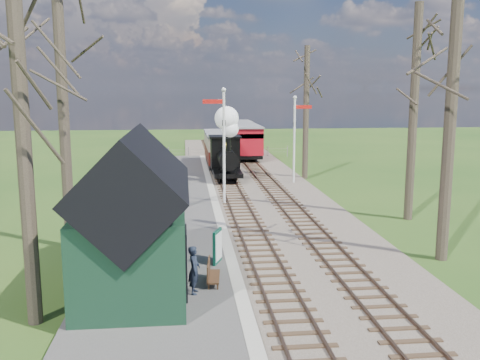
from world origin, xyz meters
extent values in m
plane|color=#244A17|center=(0.00, 0.00, 0.00)|extent=(140.00, 140.00, 0.00)
ellipsoid|color=#385B23|center=(-25.00, 60.00, -14.76)|extent=(57.60, 36.00, 16.20)
ellipsoid|color=#385B23|center=(10.00, 65.00, -18.04)|extent=(70.40, 44.00, 19.80)
ellipsoid|color=#385B23|center=(35.00, 58.00, -13.12)|extent=(51.20, 32.00, 14.40)
ellipsoid|color=#385B23|center=(-8.00, 70.00, -16.40)|extent=(64.00, 40.00, 18.00)
cube|color=brown|center=(1.30, 22.00, 0.05)|extent=(8.00, 60.00, 0.10)
cube|color=brown|center=(-0.50, 22.00, 0.14)|extent=(0.07, 60.00, 0.12)
cube|color=brown|center=(0.50, 22.00, 0.14)|extent=(0.07, 60.00, 0.12)
cube|color=#38281C|center=(0.00, 22.00, 0.10)|extent=(1.60, 60.00, 0.09)
cube|color=brown|center=(2.10, 22.00, 0.14)|extent=(0.07, 60.00, 0.12)
cube|color=brown|center=(3.10, 22.00, 0.14)|extent=(0.07, 60.00, 0.12)
cube|color=#38281C|center=(2.60, 22.00, 0.10)|extent=(1.60, 60.00, 0.09)
cube|color=#474442|center=(-3.50, 14.00, 0.10)|extent=(5.00, 44.00, 0.20)
cube|color=#B2AD9E|center=(-1.20, 14.00, 0.10)|extent=(0.40, 44.00, 0.21)
cube|color=black|center=(-4.30, 4.00, 1.50)|extent=(3.00, 6.00, 2.60)
cube|color=black|center=(-4.30, 4.00, 3.35)|extent=(3.25, 6.30, 3.25)
cube|color=black|center=(-2.78, 3.00, 1.20)|extent=(0.06, 1.20, 2.00)
cylinder|color=silver|center=(-0.70, 16.00, 3.00)|extent=(0.14, 0.14, 6.00)
sphere|color=silver|center=(-0.70, 16.00, 6.10)|extent=(0.24, 0.24, 0.24)
cube|color=#B7140F|center=(-1.25, 16.00, 5.50)|extent=(1.10, 0.08, 0.22)
cube|color=black|center=(-0.70, 16.00, 4.40)|extent=(0.18, 0.06, 0.30)
cylinder|color=silver|center=(4.30, 22.00, 2.75)|extent=(0.14, 0.14, 5.50)
sphere|color=silver|center=(4.30, 22.00, 5.60)|extent=(0.24, 0.24, 0.24)
cube|color=#B7140F|center=(4.85, 22.00, 5.00)|extent=(1.10, 0.08, 0.22)
cube|color=black|center=(4.30, 22.00, 3.90)|extent=(0.18, 0.06, 0.30)
cylinder|color=#382D23|center=(-6.80, 2.00, 4.50)|extent=(0.39, 0.39, 9.00)
cylinder|color=#382D23|center=(-7.30, 9.00, 5.50)|extent=(0.41, 0.41, 11.00)
cylinder|color=#382D23|center=(6.50, 6.00, 6.00)|extent=(0.42, 0.42, 12.00)
cylinder|color=#382D23|center=(7.80, 12.00, 5.00)|extent=(0.40, 0.40, 10.00)
cylinder|color=#382D23|center=(5.50, 24.00, 4.50)|extent=(0.39, 0.39, 9.00)
cube|color=slate|center=(0.30, 36.00, 0.75)|extent=(12.60, 0.02, 0.01)
cube|color=slate|center=(0.30, 36.00, 0.45)|extent=(12.60, 0.02, 0.02)
cylinder|color=slate|center=(0.30, 36.00, 0.50)|extent=(0.08, 0.08, 1.00)
cube|color=black|center=(0.00, 23.36, 0.69)|extent=(1.84, 4.33, 0.27)
cylinder|color=black|center=(0.00, 22.71, 1.66)|extent=(1.19, 2.82, 1.19)
cube|color=black|center=(0.00, 24.66, 1.77)|extent=(1.95, 1.73, 2.17)
cylinder|color=black|center=(0.00, 21.63, 2.64)|extent=(0.30, 0.30, 0.87)
sphere|color=gold|center=(0.00, 23.04, 2.42)|extent=(0.56, 0.56, 0.56)
sphere|color=white|center=(0.10, 21.63, 3.67)|extent=(1.08, 1.08, 1.08)
sphere|color=white|center=(-0.10, 21.74, 4.32)|extent=(1.52, 1.52, 1.52)
cylinder|color=black|center=(-0.50, 22.06, 0.55)|extent=(0.11, 0.69, 0.69)
cylinder|color=black|center=(0.50, 22.06, 0.55)|extent=(0.11, 0.69, 0.69)
cube|color=black|center=(0.00, 29.36, 0.58)|extent=(2.06, 7.58, 0.33)
cube|color=#581B14|center=(0.00, 29.36, 1.23)|extent=(2.17, 7.58, 0.98)
cube|color=#BFAD90|center=(0.00, 29.36, 2.20)|extent=(2.17, 7.58, 0.98)
cube|color=slate|center=(0.00, 29.36, 2.75)|extent=(2.28, 7.80, 0.13)
cube|color=black|center=(2.60, 34.11, 0.59)|extent=(2.11, 5.54, 0.33)
cube|color=maroon|center=(2.60, 34.11, 1.25)|extent=(2.22, 5.54, 1.00)
cube|color=#BFAD90|center=(2.60, 34.11, 2.25)|extent=(2.22, 5.54, 1.00)
cube|color=slate|center=(2.60, 34.11, 2.80)|extent=(2.33, 5.76, 0.13)
cube|color=black|center=(2.60, 39.61, 0.59)|extent=(2.11, 5.54, 0.33)
cube|color=maroon|center=(2.60, 39.61, 1.25)|extent=(2.22, 5.54, 1.00)
cube|color=#BFAD90|center=(2.60, 39.61, 2.25)|extent=(2.22, 5.54, 1.00)
cube|color=slate|center=(2.60, 39.61, 2.80)|extent=(2.33, 5.76, 0.13)
cube|color=#0F4735|center=(-1.70, 5.88, 0.79)|extent=(0.36, 0.78, 1.17)
cube|color=silver|center=(-1.65, 5.86, 0.79)|extent=(0.27, 0.66, 0.96)
cube|color=#422917|center=(-1.94, 3.92, 0.40)|extent=(0.47, 1.27, 0.05)
cube|color=#422917|center=(-2.10, 3.94, 0.64)|extent=(0.16, 1.24, 0.53)
cube|color=#422917|center=(-1.80, 3.39, 0.29)|extent=(0.05, 0.05, 0.18)
cube|color=#422917|center=(-2.07, 4.45, 0.29)|extent=(0.05, 0.05, 0.18)
imported|color=#1B2231|center=(-2.55, 3.15, 0.92)|extent=(0.39, 0.56, 1.44)
camera|label=1|loc=(-2.77, -11.90, 6.17)|focal=40.00mm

